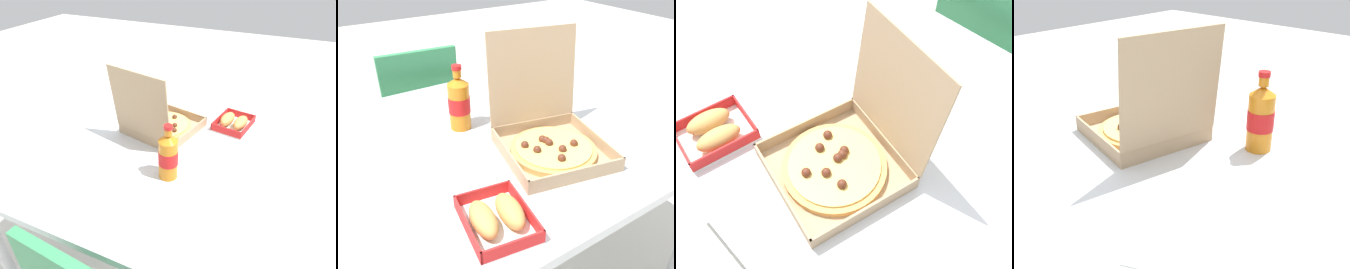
% 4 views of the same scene
% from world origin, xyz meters
% --- Properties ---
extents(dining_table, '(1.44, 1.00, 0.70)m').
position_xyz_m(dining_table, '(0.00, 0.00, 0.64)').
color(dining_table, silver).
rests_on(dining_table, ground_plane).
extents(chair, '(0.43, 0.43, 0.83)m').
position_xyz_m(chair, '(0.01, 0.74, 0.48)').
color(chair, '#338451').
rests_on(chair, ground_plane).
extents(pizza_box_open, '(0.36, 0.39, 0.34)m').
position_xyz_m(pizza_box_open, '(0.12, -0.17, 0.75)').
color(pizza_box_open, tan).
rests_on(pizza_box_open, dining_table).
extents(bread_side_box, '(0.18, 0.21, 0.06)m').
position_xyz_m(bread_side_box, '(-0.18, -0.35, 0.73)').
color(bread_side_box, white).
rests_on(bread_side_box, dining_table).
extents(cola_bottle, '(0.07, 0.07, 0.22)m').
position_xyz_m(cola_bottle, '(-0.04, 0.11, 0.80)').
color(cola_bottle, orange).
rests_on(cola_bottle, dining_table).
extents(paper_menu, '(0.25, 0.23, 0.00)m').
position_xyz_m(paper_menu, '(0.39, 0.20, 0.70)').
color(paper_menu, white).
rests_on(paper_menu, dining_table).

